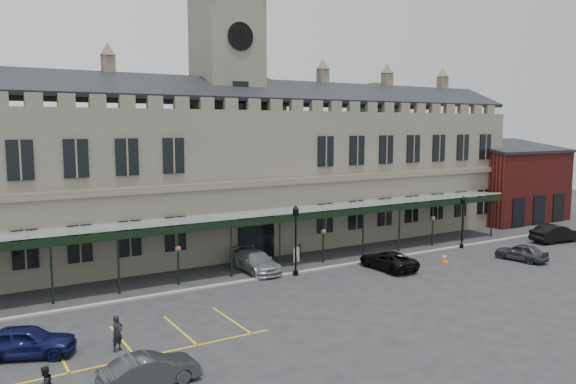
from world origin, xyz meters
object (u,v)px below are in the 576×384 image
car_taxi (256,261)px  person_a (117,333)px  station_building (229,175)px  traffic_cone (444,258)px  car_left_a (26,341)px  car_van (388,260)px  lamp_post_right (463,217)px  clock_tower (227,98)px  car_left_b (150,371)px  car_right_a (521,252)px  sign_board (296,255)px  lamp_post_mid (296,234)px  car_right_b (556,233)px

car_taxi → person_a: person_a is taller
station_building → traffic_cone: station_building is taller
car_left_a → car_van: (25.35, 3.51, -0.07)m
lamp_post_right → car_taxi: bearing=173.0°
car_van → clock_tower: bearing=-62.5°
car_taxi → lamp_post_right: bearing=-5.1°
traffic_cone → car_left_b: (-26.55, -8.70, 0.31)m
clock_tower → car_right_a: bearing=-42.7°
lamp_post_right → person_a: 32.97m
station_building → car_taxi: 10.27m
sign_board → person_a: person_a is taller
lamp_post_mid → sign_board: size_ratio=4.29×
sign_board → car_left_a: size_ratio=0.27×
sign_board → car_left_a: (-20.62, -8.95, 0.17)m
car_right_b → station_building: bearing=70.3°
lamp_post_mid → lamp_post_right: lamp_post_mid is taller
clock_tower → car_van: size_ratio=5.04×
clock_tower → car_left_b: clock_tower is taller
station_building → clock_tower: 6.64m
car_right_a → car_taxi: bearing=-31.1°
car_left_a → car_right_b: size_ratio=0.88×
station_building → car_left_a: 25.29m
lamp_post_mid → person_a: 16.44m
car_right_a → person_a: person_a is taller
car_left_b → car_taxi: 18.80m
car_right_b → car_left_a: bearing=100.6°
station_building → traffic_cone: bearing=-48.3°
car_left_b → lamp_post_right: bearing=-72.6°
clock_tower → car_right_a: clock_tower is taller
car_right_a → person_a: 32.51m
lamp_post_right → traffic_cone: lamp_post_right is taller
traffic_cone → car_right_b: 14.79m
traffic_cone → person_a: size_ratio=0.42×
clock_tower → person_a: (-14.53, -18.06, -12.23)m
station_building → car_right_b: bearing=-26.7°
clock_tower → car_taxi: clock_tower is taller
car_left_b → person_a: size_ratio=2.34×
car_right_b → car_left_b: bearing=109.0°
traffic_cone → car_left_b: car_left_b is taller
car_left_a → traffic_cone: bearing=-62.0°
lamp_post_mid → car_left_a: 19.43m
lamp_post_mid → car_left_a: (-18.46, -5.63, -2.30)m
clock_tower → lamp_post_mid: bearing=-89.5°
lamp_post_right → person_a: lamp_post_right is taller
lamp_post_mid → car_taxi: bearing=128.5°
traffic_cone → sign_board: sign_board is taller
lamp_post_right → traffic_cone: bearing=-150.9°
clock_tower → car_taxi: bearing=-102.4°
station_building → car_right_b: (26.98, -13.56, -5.64)m
traffic_cone → person_a: person_a is taller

